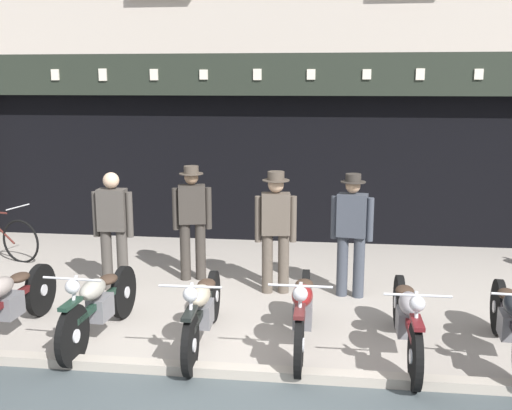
{
  "coord_description": "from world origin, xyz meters",
  "views": [
    {
      "loc": [
        0.82,
        -5.38,
        2.83
      ],
      "look_at": [
        -0.17,
        2.59,
        1.21
      ],
      "focal_mm": 42.84,
      "sensor_mm": 36.0,
      "label": 1
    }
  ],
  "objects": [
    {
      "name": "shop_facade",
      "position": [
        -0.0,
        6.98,
        1.79
      ],
      "size": [
        12.19,
        4.42,
        6.76
      ],
      "color": "black",
      "rests_on": "ground"
    },
    {
      "name": "motorcycle_far_left",
      "position": [
        -2.73,
        0.68,
        0.42
      ],
      "size": [
        0.62,
        2.0,
        0.92
      ],
      "rotation": [
        0.0,
        0.0,
        3.1
      ],
      "color": "black",
      "rests_on": "ground"
    },
    {
      "name": "motorcycle_left",
      "position": [
        -1.69,
        0.75,
        0.42
      ],
      "size": [
        0.62,
        1.96,
        0.92
      ],
      "rotation": [
        0.0,
        0.0,
        3.09
      ],
      "color": "black",
      "rests_on": "ground"
    },
    {
      "name": "motorcycle_center_left",
      "position": [
        -0.53,
        0.74,
        0.41
      ],
      "size": [
        0.62,
        2.01,
        0.91
      ],
      "rotation": [
        0.0,
        0.0,
        3.17
      ],
      "color": "black",
      "rests_on": "ground"
    },
    {
      "name": "motorcycle_center",
      "position": [
        0.55,
        0.82,
        0.43
      ],
      "size": [
        0.62,
        2.01,
        0.92
      ],
      "rotation": [
        0.0,
        0.0,
        3.14
      ],
      "color": "black",
      "rests_on": "ground"
    },
    {
      "name": "motorcycle_center_right",
      "position": [
        1.64,
        0.75,
        0.42
      ],
      "size": [
        0.62,
        2.08,
        0.91
      ],
      "rotation": [
        0.0,
        0.0,
        3.14
      ],
      "color": "black",
      "rests_on": "ground"
    },
    {
      "name": "motorcycle_right",
      "position": [
        2.69,
        0.81,
        0.42
      ],
      "size": [
        0.62,
        1.95,
        0.91
      ],
      "rotation": [
        0.0,
        0.0,
        3.06
      ],
      "color": "black",
      "rests_on": "ground"
    },
    {
      "name": "salesman_left",
      "position": [
        -2.12,
        2.41,
        0.91
      ],
      "size": [
        0.56,
        0.25,
        1.64
      ],
      "rotation": [
        0.0,
        0.0,
        3.19
      ],
      "color": "#47423D",
      "rests_on": "ground"
    },
    {
      "name": "shopkeeper_center",
      "position": [
        -1.14,
        2.97,
        0.92
      ],
      "size": [
        0.55,
        0.34,
        1.67
      ],
      "rotation": [
        0.0,
        0.0,
        3.37
      ],
      "color": "#38332D",
      "rests_on": "ground"
    },
    {
      "name": "salesman_right",
      "position": [
        0.1,
        2.55,
        0.93
      ],
      "size": [
        0.56,
        0.36,
        1.67
      ],
      "rotation": [
        0.0,
        0.0,
        3.27
      ],
      "color": "brown",
      "rests_on": "ground"
    },
    {
      "name": "assistant_far_right",
      "position": [
        1.1,
        2.53,
        0.92
      ],
      "size": [
        0.55,
        0.33,
        1.66
      ],
      "rotation": [
        0.0,
        0.0,
        2.97
      ],
      "color": "#3D424C",
      "rests_on": "ground"
    },
    {
      "name": "advert_board_near",
      "position": [
        -2.27,
        5.4,
        1.8
      ],
      "size": [
        0.74,
        0.03,
        1.04
      ],
      "color": "beige"
    },
    {
      "name": "advert_board_far",
      "position": [
        -3.38,
        5.4,
        1.79
      ],
      "size": [
        0.65,
        0.03,
        0.9
      ],
      "color": "beige"
    }
  ]
}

